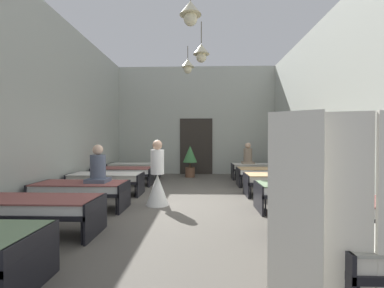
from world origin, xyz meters
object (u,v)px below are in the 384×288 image
Objects in this scene: patient_seated_secondary at (248,156)px; bed_right_row_4 at (267,172)px; bed_left_row_3 at (106,178)px; bed_right_row_1 at (343,209)px; privacy_screen at (347,218)px; bed_left_row_5 at (135,167)px; bed_left_row_2 at (81,189)px; bed_right_row_3 at (282,179)px; bed_right_row_5 at (257,167)px; patient_seated_primary at (98,168)px; bed_left_row_4 at (123,172)px; bed_right_row_2 at (304,190)px; potted_plant at (190,158)px; nurse_near_aisle at (157,182)px; bed_left_row_1 at (37,207)px.

bed_right_row_4 is at bearing -77.03° from patient_seated_secondary.
patient_seated_secondary is at bearing 35.06° from bed_left_row_3.
bed_right_row_1 is 2.11m from privacy_screen.
bed_left_row_3 is 1.00× the size of bed_right_row_4.
bed_left_row_2 is at bearing -90.00° from bed_left_row_5.
bed_right_row_3 is 3.00m from bed_right_row_5.
patient_seated_primary is 4.77m from privacy_screen.
bed_left_row_3 and bed_right_row_3 have the same top height.
privacy_screen reaches higher than bed_left_row_4.
bed_right_row_2 is 3.00m from bed_right_row_4.
potted_plant reaches higher than bed_left_row_3.
bed_right_row_4 is 1.28× the size of nurse_near_aisle.
bed_left_row_2 is 1.52× the size of potted_plant.
privacy_screen reaches higher than nurse_near_aisle.
privacy_screen is at bearing -115.43° from nurse_near_aisle.
patient_seated_primary reaches higher than bed_left_row_1.
bed_right_row_2 is 1.00× the size of bed_left_row_4.
bed_left_row_5 is 1.12× the size of privacy_screen.
patient_seated_primary is (-4.31, -2.96, 0.43)m from bed_right_row_4.
patient_seated_primary is (-4.31, -1.46, 0.43)m from bed_right_row_3.
patient_seated_secondary is 0.47× the size of privacy_screen.
bed_right_row_1 and bed_left_row_2 have the same top height.
bed_right_row_2 is 1.00× the size of bed_left_row_5.
patient_seated_secondary is 0.64× the size of potted_plant.
bed_right_row_5 is 7.92m from privacy_screen.
bed_left_row_3 is (0.00, 1.50, 0.00)m from bed_left_row_2.
bed_right_row_3 is 4.89m from bed_left_row_4.
bed_left_row_4 is at bearing -160.57° from patient_seated_secondary.
bed_left_row_3 is 1.56m from patient_seated_primary.
privacy_screen is (3.71, -3.35, 0.41)m from bed_left_row_2.
bed_left_row_2 and bed_right_row_5 have the same top height.
bed_right_row_3 is 2.38× the size of patient_seated_secondary.
potted_plant is (2.10, 0.44, 0.33)m from bed_left_row_5.
bed_right_row_4 is (4.66, 0.00, 0.00)m from bed_left_row_4.
nurse_near_aisle reaches higher than bed_right_row_5.
bed_right_row_3 is (4.66, 3.00, 0.00)m from bed_left_row_1.
potted_plant is at bearing 142.69° from bed_right_row_4.
bed_right_row_3 is 4.57m from patient_seated_primary.
bed_right_row_4 is (0.00, 1.50, 0.00)m from bed_right_row_3.
bed_right_row_2 is 1.00× the size of bed_right_row_5.
privacy_screen is at bearing -79.06° from potted_plant.
bed_right_row_4 is at bearing 90.00° from bed_right_row_1.
bed_left_row_2 is 5.01m from privacy_screen.
privacy_screen is (3.71, -7.85, 0.41)m from bed_left_row_5.
potted_plant is (-2.55, 0.44, 0.33)m from bed_right_row_5.
patient_seated_primary is at bearing 77.22° from bed_left_row_1.
patient_seated_primary is at bearing -83.26° from bed_left_row_4.
bed_right_row_3 is at bearing 90.00° from bed_right_row_1.
bed_right_row_2 is at bearing 17.88° from bed_left_row_1.
bed_left_row_5 is 1.52× the size of potted_plant.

